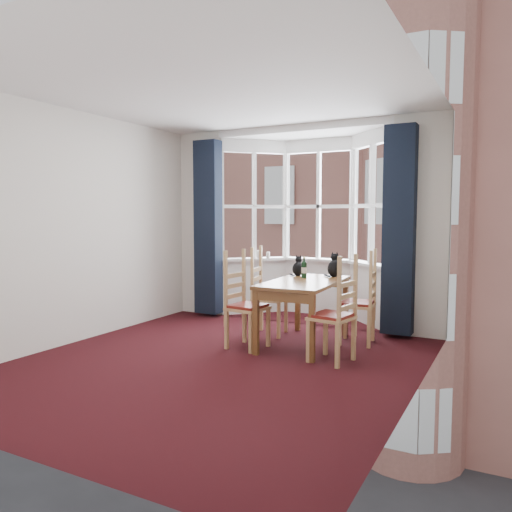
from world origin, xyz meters
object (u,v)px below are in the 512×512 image
Objects in this scene: cat_left at (298,268)px; wine_bottle at (304,269)px; dining_table at (304,289)px; chair_left_near at (241,307)px; chair_right_near at (339,318)px; candle_short at (268,255)px; chair_right_far at (365,305)px; chair_left_far at (263,298)px; cat_right at (334,267)px; candle_tall at (259,254)px.

cat_left is 0.25m from wine_bottle.
chair_left_near reaches higher than dining_table.
chair_right_near is (1.22, -0.09, 0.00)m from chair_left_near.
candle_short is at bearing 107.23° from chair_left_near.
cat_left reaches higher than chair_right_far.
chair_right_far is 3.53× the size of wine_bottle.
chair_left_far is at bearing -174.97° from chair_right_far.
candle_tall is (-1.53, 0.88, 0.04)m from cat_right.
candle_tall reaches higher than chair_right_near.
candle_short is (-0.52, 1.20, 0.45)m from chair_left_far.
cat_left is 2.64× the size of candle_short.
chair_right_near is at bearing -47.30° from cat_left.
chair_left_near is at bearing -127.78° from wine_bottle.
chair_left_far is 1.42m from candle_tall.
candle_short is at bearing 149.37° from chair_right_far.
wine_bottle is at bearing -170.00° from chair_right_far.
chair_left_far is 9.00× the size of candle_short.
chair_right_near is 2.71m from candle_short.
dining_table is at bearing -150.16° from chair_right_far.
chair_right_near and chair_right_far have the same top height.
chair_right_far is at bearing -30.63° from candle_short.
dining_table is 1.56× the size of chair_right_far.
candle_short is (-1.83, 1.08, 0.45)m from chair_right_far.
candle_tall is (-1.09, 1.00, 0.06)m from cat_left.
candle_short reaches higher than chair_left_near.
chair_left_near is 1.23m from chair_right_near.
candle_short is (0.15, 0.03, -0.01)m from candle_tall.
chair_right_far is at bearing -3.70° from cat_left.
dining_table is 1.97m from candle_tall.
chair_left_near is 1.48m from chair_right_far.
cat_left reaches higher than dining_table.
chair_left_near is at bearing -112.76° from cat_left.
candle_short is at bearing 132.20° from wine_bottle.
cat_right is at bearing -33.18° from candle_short.
wine_bottle is (0.16, -0.19, 0.01)m from cat_left.
candle_short is (-1.20, 1.45, 0.25)m from dining_table.
chair_left_near is 7.48× the size of candle_tall.
chair_right_near is 7.48× the size of candle_tall.
cat_right is 0.42m from wine_bottle.
chair_right_far is at bearing 10.00° from wine_bottle.
cat_left is at bearing 121.59° from dining_table.
cat_right reaches higher than chair_right_near.
dining_table is 0.78m from chair_left_near.
dining_table is 4.50× the size of cat_right.
chair_right_near is at bearing -68.22° from cat_right.
cat_right reaches higher than chair_left_near.
candle_short reaches higher than chair_right_near.
cat_right is (-0.42, 1.06, 0.42)m from chair_right_near.
candle_tall reaches higher than chair_left_near.
wine_bottle reaches higher than chair_left_near.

